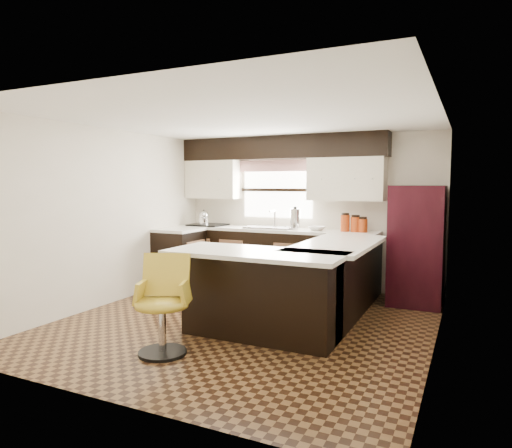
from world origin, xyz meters
The scene contains 30 objects.
floor centered at (0.00, 0.00, 0.00)m, with size 4.40×4.40×0.00m, color #49301A.
ceiling centered at (0.00, 0.00, 2.40)m, with size 4.40×4.40×0.00m, color silver.
wall_back centered at (0.00, 2.20, 1.20)m, with size 4.40×4.40×0.00m, color beige.
wall_front centered at (0.00, -2.20, 1.20)m, with size 4.40×4.40×0.00m, color beige.
wall_left centered at (-2.10, 0.00, 1.20)m, with size 4.40×4.40×0.00m, color beige.
wall_right centered at (2.10, 0.00, 1.20)m, with size 4.40×4.40×0.00m, color beige.
base_cab_back centered at (-0.45, 1.90, 0.45)m, with size 3.30×0.60×0.90m, color black.
base_cab_left centered at (-1.80, 1.25, 0.45)m, with size 0.60×0.70×0.90m, color black.
counter_back centered at (-0.45, 1.90, 0.92)m, with size 3.30×0.60×0.04m, color silver.
counter_left centered at (-1.80, 1.25, 0.92)m, with size 0.60×0.70×0.04m, color silver.
soffit centered at (-0.40, 2.03, 2.22)m, with size 3.40×0.35×0.36m, color black.
upper_cab_left centered at (-1.62, 2.03, 1.72)m, with size 0.94×0.35×0.64m, color beige.
upper_cab_right centered at (0.68, 2.03, 1.72)m, with size 1.14×0.35×0.64m, color beige.
window_pane centered at (-0.50, 2.18, 1.55)m, with size 1.20×0.02×0.90m, color white.
valance centered at (-0.50, 2.14, 1.94)m, with size 1.30×0.06×0.18m, color #D19B93.
sink centered at (-0.50, 1.88, 0.96)m, with size 0.75×0.45×0.03m, color #B2B2B7.
dishwasher centered at (0.55, 1.61, 0.43)m, with size 0.58×0.03×0.78m, color black.
cooktop centered at (-1.65, 1.88, 0.96)m, with size 0.58×0.50×0.03m, color black.
peninsula_long centered at (0.90, 0.62, 0.45)m, with size 0.60×1.95×0.90m, color black.
peninsula_return centered at (0.38, -0.35, 0.45)m, with size 1.65×0.60×0.90m, color black.
counter_pen_long centered at (0.95, 0.62, 0.92)m, with size 0.84×1.95×0.04m, color silver.
counter_pen_return centered at (0.35, -0.44, 0.92)m, with size 1.89×0.84×0.04m, color silver.
refrigerator centered at (1.73, 1.76, 0.81)m, with size 0.70×0.67×1.63m, color black.
bar_chair centered at (-0.27, -1.23, 0.48)m, with size 0.51×0.51×0.96m, color gold, non-canonical shape.
kettle centered at (-1.73, 1.88, 1.09)m, with size 0.18×0.18×0.24m, color silver, non-canonical shape.
percolator centered at (-0.08, 1.90, 1.11)m, with size 0.15×0.15×0.32m, color silver.
mixing_bowl centered at (0.27, 1.90, 0.98)m, with size 0.25×0.25×0.06m, color white.
canister_large centered at (0.70, 1.92, 1.07)m, with size 0.13×0.13×0.25m, color #9C340E.
canister_med centered at (0.85, 1.92, 1.05)m, with size 0.14×0.14×0.22m, color #9C340E.
canister_small centered at (0.96, 1.92, 1.04)m, with size 0.14×0.14×0.19m, color #9C340E.
Camera 1 is at (2.40, -4.72, 1.65)m, focal length 32.00 mm.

